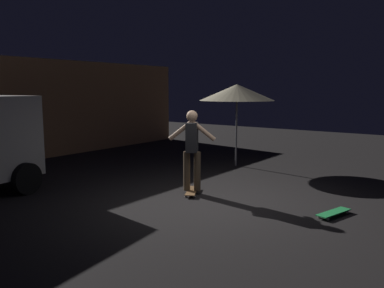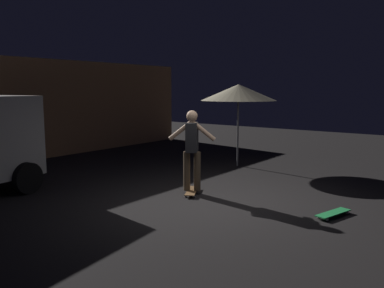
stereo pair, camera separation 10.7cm
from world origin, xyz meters
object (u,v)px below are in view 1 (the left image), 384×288
skateboard_ridden (192,191)px  skateboard_spare (334,213)px  skater (192,145)px  patio_umbrella (237,93)px

skateboard_ridden → skateboard_spare: size_ratio=0.97×
skater → skateboard_ridden: bearing=180.0°
skateboard_ridden → skateboard_spare: bearing=-84.3°
skater → patio_umbrella: bearing=14.0°
skateboard_spare → skater: (-0.28, 2.83, 0.98)m
skateboard_spare → patio_umbrella: bearing=51.3°
skateboard_spare → skater: bearing=95.7°
skateboard_ridden → skateboard_spare: (0.28, -2.83, 0.00)m
skateboard_ridden → skateboard_spare: same height
patio_umbrella → skateboard_ridden: patio_umbrella is taller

